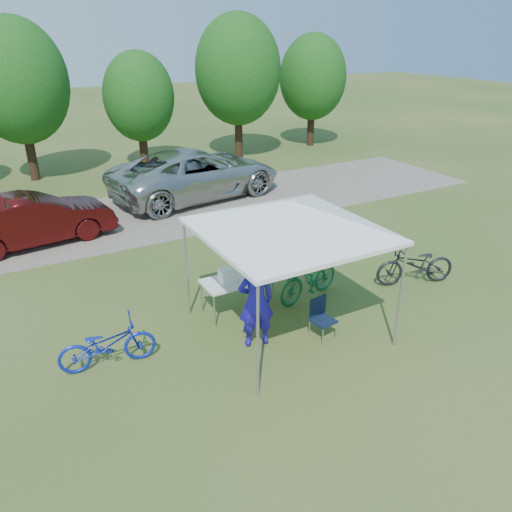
{
  "coord_description": "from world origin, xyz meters",
  "views": [
    {
      "loc": [
        -4.7,
        -7.24,
        5.54
      ],
      "look_at": [
        0.4,
        2.0,
        0.74
      ],
      "focal_mm": 35.0,
      "sensor_mm": 36.0,
      "label": 1
    }
  ],
  "objects_px": {
    "folding_chair": "(321,314)",
    "minivan": "(196,173)",
    "bike_dark": "(416,265)",
    "sedan": "(34,220)",
    "bike_blue": "(107,344)",
    "cooler": "(229,275)",
    "cyclist": "(256,301)",
    "bike_green": "(309,277)",
    "folding_table": "(245,279)"
  },
  "relations": [
    {
      "from": "bike_blue",
      "to": "bike_dark",
      "type": "bearing_deg",
      "value": -85.75
    },
    {
      "from": "bike_blue",
      "to": "minivan",
      "type": "distance_m",
      "value": 9.97
    },
    {
      "from": "bike_dark",
      "to": "cooler",
      "type": "bearing_deg",
      "value": -82.63
    },
    {
      "from": "cyclist",
      "to": "bike_blue",
      "type": "relative_size",
      "value": 1.1
    },
    {
      "from": "bike_dark",
      "to": "minivan",
      "type": "bearing_deg",
      "value": -149.02
    },
    {
      "from": "cooler",
      "to": "bike_dark",
      "type": "xyz_separation_m",
      "value": [
        4.44,
        -0.9,
        -0.42
      ]
    },
    {
      "from": "bike_dark",
      "to": "bike_green",
      "type": "bearing_deg",
      "value": -85.12
    },
    {
      "from": "bike_green",
      "to": "minivan",
      "type": "distance_m",
      "value": 8.16
    },
    {
      "from": "bike_dark",
      "to": "minivan",
      "type": "relative_size",
      "value": 0.31
    },
    {
      "from": "folding_table",
      "to": "minivan",
      "type": "distance_m",
      "value": 8.16
    },
    {
      "from": "minivan",
      "to": "sedan",
      "type": "height_order",
      "value": "minivan"
    },
    {
      "from": "bike_dark",
      "to": "bike_blue",
      "type": "bearing_deg",
      "value": -73.62
    },
    {
      "from": "cooler",
      "to": "bike_blue",
      "type": "bearing_deg",
      "value": -167.7
    },
    {
      "from": "minivan",
      "to": "sedan",
      "type": "distance_m",
      "value": 5.91
    },
    {
      "from": "cyclist",
      "to": "minivan",
      "type": "bearing_deg",
      "value": -94.63
    },
    {
      "from": "folding_table",
      "to": "folding_chair",
      "type": "distance_m",
      "value": 1.83
    },
    {
      "from": "bike_green",
      "to": "sedan",
      "type": "xyz_separation_m",
      "value": [
        -4.92,
        6.31,
        0.19
      ]
    },
    {
      "from": "cyclist",
      "to": "minivan",
      "type": "relative_size",
      "value": 0.3
    },
    {
      "from": "folding_table",
      "to": "minivan",
      "type": "xyz_separation_m",
      "value": [
        2.18,
        7.86,
        0.16
      ]
    },
    {
      "from": "cooler",
      "to": "bike_green",
      "type": "distance_m",
      "value": 1.9
    },
    {
      "from": "bike_dark",
      "to": "sedan",
      "type": "height_order",
      "value": "sedan"
    },
    {
      "from": "cyclist",
      "to": "bike_green",
      "type": "relative_size",
      "value": 1.06
    },
    {
      "from": "folding_chair",
      "to": "bike_blue",
      "type": "height_order",
      "value": "bike_blue"
    },
    {
      "from": "bike_blue",
      "to": "minivan",
      "type": "xyz_separation_m",
      "value": [
        5.27,
        8.45,
        0.43
      ]
    },
    {
      "from": "bike_dark",
      "to": "sedan",
      "type": "relative_size",
      "value": 0.44
    },
    {
      "from": "folding_chair",
      "to": "cyclist",
      "type": "distance_m",
      "value": 1.38
    },
    {
      "from": "folding_chair",
      "to": "minivan",
      "type": "xyz_separation_m",
      "value": [
        1.38,
        9.49,
        0.4
      ]
    },
    {
      "from": "bike_blue",
      "to": "cooler",
      "type": "bearing_deg",
      "value": -70.96
    },
    {
      "from": "folding_chair",
      "to": "bike_dark",
      "type": "height_order",
      "value": "bike_dark"
    },
    {
      "from": "cooler",
      "to": "minivan",
      "type": "height_order",
      "value": "minivan"
    },
    {
      "from": "bike_dark",
      "to": "sedan",
      "type": "distance_m",
      "value": 10.24
    },
    {
      "from": "cooler",
      "to": "bike_green",
      "type": "xyz_separation_m",
      "value": [
        1.85,
        -0.26,
        -0.39
      ]
    },
    {
      "from": "bike_green",
      "to": "cooler",
      "type": "bearing_deg",
      "value": -110.56
    },
    {
      "from": "folding_table",
      "to": "cyclist",
      "type": "bearing_deg",
      "value": -109.15
    },
    {
      "from": "folding_table",
      "to": "cyclist",
      "type": "xyz_separation_m",
      "value": [
        -0.44,
        -1.26,
        0.22
      ]
    },
    {
      "from": "folding_chair",
      "to": "bike_green",
      "type": "distance_m",
      "value": 1.53
    },
    {
      "from": "bike_blue",
      "to": "minivan",
      "type": "relative_size",
      "value": 0.28
    },
    {
      "from": "folding_chair",
      "to": "minivan",
      "type": "distance_m",
      "value": 9.6
    },
    {
      "from": "cyclist",
      "to": "bike_blue",
      "type": "distance_m",
      "value": 2.78
    },
    {
      "from": "cooler",
      "to": "folding_chair",
      "type": "bearing_deg",
      "value": -54.07
    },
    {
      "from": "sedan",
      "to": "folding_chair",
      "type": "bearing_deg",
      "value": -158.79
    },
    {
      "from": "sedan",
      "to": "cooler",
      "type": "bearing_deg",
      "value": -160.85
    },
    {
      "from": "cooler",
      "to": "bike_blue",
      "type": "xyz_separation_m",
      "value": [
        -2.71,
        -0.59,
        -0.47
      ]
    },
    {
      "from": "folding_table",
      "to": "bike_dark",
      "type": "bearing_deg",
      "value": -12.54
    },
    {
      "from": "folding_chair",
      "to": "bike_blue",
      "type": "distance_m",
      "value": 4.03
    },
    {
      "from": "sedan",
      "to": "cyclist",
      "type": "bearing_deg",
      "value": -165.39
    },
    {
      "from": "cyclist",
      "to": "bike_blue",
      "type": "xyz_separation_m",
      "value": [
        -2.65,
        0.67,
        -0.49
      ]
    },
    {
      "from": "bike_blue",
      "to": "bike_green",
      "type": "xyz_separation_m",
      "value": [
        4.56,
        0.33,
        0.08
      ]
    },
    {
      "from": "cyclist",
      "to": "sedan",
      "type": "height_order",
      "value": "cyclist"
    },
    {
      "from": "folding_chair",
      "to": "bike_dark",
      "type": "bearing_deg",
      "value": 3.4
    }
  ]
}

